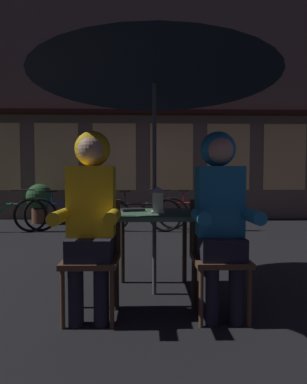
{
  "coord_description": "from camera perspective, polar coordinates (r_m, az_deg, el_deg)",
  "views": [
    {
      "loc": [
        -0.07,
        -2.67,
        1.04
      ],
      "look_at": [
        0.0,
        0.34,
        0.91
      ],
      "focal_mm": 28.26,
      "sensor_mm": 36.0,
      "label": 1
    }
  ],
  "objects": [
    {
      "name": "person_right_hooded",
      "position": [
        2.32,
        12.4,
        -2.27
      ],
      "size": [
        0.45,
        0.56,
        1.4
      ],
      "color": "black",
      "rests_on": "ground_plane"
    },
    {
      "name": "bicycle_second",
      "position": [
        6.23,
        -16.13,
        -3.96
      ],
      "size": [
        1.68,
        0.09,
        0.84
      ],
      "color": "black",
      "rests_on": "ground_plane"
    },
    {
      "name": "bicycle_third",
      "position": [
        5.93,
        -2.71,
        -4.18
      ],
      "size": [
        1.68,
        0.2,
        0.84
      ],
      "color": "black",
      "rests_on": "ground_plane"
    },
    {
      "name": "lantern",
      "position": [
        2.62,
        0.8,
        -1.34
      ],
      "size": [
        0.11,
        0.11,
        0.23
      ],
      "color": "white",
      "rests_on": "cafe_table"
    },
    {
      "name": "book",
      "position": [
        2.8,
        -3.93,
        -3.35
      ],
      "size": [
        0.23,
        0.18,
        0.02
      ],
      "primitive_type": "cube",
      "rotation": [
        0.0,
        0.0,
        0.24
      ],
      "color": "black",
      "rests_on": "cafe_table"
    },
    {
      "name": "cafe_table",
      "position": [
        2.7,
        0.17,
        -5.99
      ],
      "size": [
        0.72,
        0.72,
        0.74
      ],
      "color": "#42664C",
      "rests_on": "ground_plane"
    },
    {
      "name": "potted_plant",
      "position": [
        7.53,
        -20.69,
        -1.41
      ],
      "size": [
        0.6,
        0.6,
        0.92
      ],
      "color": "brown",
      "rests_on": "ground_plane"
    },
    {
      "name": "bicycle_fourth",
      "position": [
        6.21,
        8.24,
        -3.91
      ],
      "size": [
        1.65,
        0.4,
        0.84
      ],
      "color": "black",
      "rests_on": "ground_plane"
    },
    {
      "name": "patio_umbrella",
      "position": [
        2.86,
        0.17,
        23.42
      ],
      "size": [
        2.1,
        2.1,
        2.31
      ],
      "color": "#4C4C51",
      "rests_on": "ground_plane"
    },
    {
      "name": "bicycle_nearest",
      "position": [
        6.54,
        -26.46,
        -3.82
      ],
      "size": [
        1.68,
        0.08,
        0.84
      ],
      "color": "black",
      "rests_on": "ground_plane"
    },
    {
      "name": "person_left_hooded",
      "position": [
        2.29,
        -11.65,
        -2.33
      ],
      "size": [
        0.45,
        0.56,
        1.4
      ],
      "color": "black",
      "rests_on": "ground_plane"
    },
    {
      "name": "chair_left",
      "position": [
        2.4,
        -11.33,
        -10.73
      ],
      "size": [
        0.4,
        0.4,
        0.87
      ],
      "color": "#513823",
      "rests_on": "ground_plane"
    },
    {
      "name": "chair_right",
      "position": [
        2.43,
        12.0,
        -10.58
      ],
      "size": [
        0.4,
        0.4,
        0.87
      ],
      "color": "#513823",
      "rests_on": "ground_plane"
    },
    {
      "name": "shopfront_building",
      "position": [
        8.32,
        -1.97,
        16.77
      ],
      "size": [
        10.0,
        0.93,
        6.2
      ],
      "color": "#6B5B4C",
      "rests_on": "ground_plane"
    },
    {
      "name": "ground_plane",
      "position": [
        2.87,
        0.17,
        -18.72
      ],
      "size": [
        60.0,
        60.0,
        0.0
      ],
      "primitive_type": "plane",
      "color": "black"
    }
  ]
}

